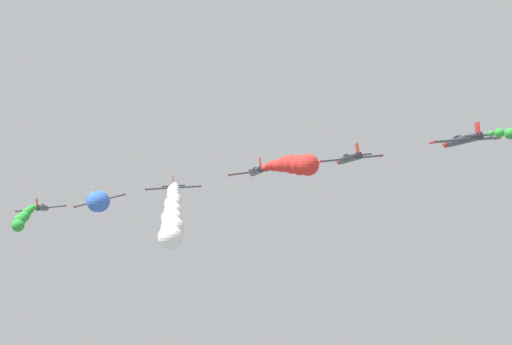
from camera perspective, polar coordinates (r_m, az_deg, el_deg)
name	(u,v)px	position (r m, az deg, el deg)	size (l,w,h in m)	color
airplane_lead	(41,208)	(137.59, -17.78, -2.89)	(9.53, 10.35, 2.61)	#333842
smoke_trail_lead	(23,218)	(120.23, -19.20, -3.68)	(2.24, 15.75, 4.69)	green
airplane_left_inner	(100,200)	(126.38, -13.13, -2.30)	(9.35, 10.35, 3.20)	#333842
smoke_trail_left_inner	(96,200)	(102.90, -13.42, -2.32)	(4.52, 23.80, 3.22)	blue
airplane_right_inner	(173,187)	(115.27, -7.06, -1.26)	(9.56, 10.35, 2.35)	#333842
smoke_trail_right_inner	(172,216)	(88.77, -7.13, -3.72)	(3.35, 26.89, 9.42)	white
airplane_left_outer	(257,171)	(107.20, 0.09, 0.13)	(9.52, 10.35, 2.68)	#333842
smoke_trail_left_outer	(293,165)	(86.22, 3.14, 0.66)	(4.41, 20.74, 3.06)	red
airplane_right_outer	(350,158)	(99.41, 7.96, 1.22)	(9.54, 10.35, 2.56)	#333842
airplane_trailing	(463,140)	(94.28, 17.21, 2.69)	(9.56, 10.35, 2.42)	#333842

